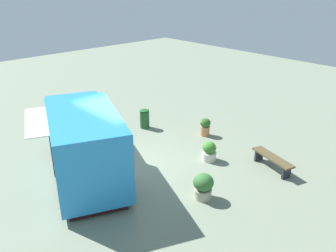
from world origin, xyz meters
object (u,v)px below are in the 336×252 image
food_truck (83,142)px  plaza_bench (272,160)px  person_customer (106,117)px  planter_flowering_near (203,186)px  planter_flowering_side (209,151)px  planter_flowering_far (205,126)px  trash_bin (145,119)px

food_truck → plaza_bench: (-4.86, 4.13, -0.79)m
person_customer → planter_flowering_near: (1.10, 6.83, 0.11)m
food_truck → planter_flowering_near: 4.17m
food_truck → planter_flowering_side: (-3.76, 2.23, -0.80)m
planter_flowering_far → trash_bin: trash_bin is taller
planter_flowering_near → trash_bin: bearing=-111.7°
food_truck → planter_flowering_far: food_truck is taller
planter_flowering_far → plaza_bench: size_ratio=0.43×
person_customer → planter_flowering_side: (-0.84, 5.37, 0.03)m
food_truck → plaza_bench: food_truck is taller
planter_flowering_far → plaza_bench: (0.42, 3.45, -0.04)m
person_customer → planter_flowering_far: (-2.37, 3.82, 0.08)m
planter_flowering_near → trash_bin: size_ratio=0.96×
food_truck → trash_bin: 4.35m
trash_bin → planter_flowering_near: bearing=68.3°
planter_flowering_near → planter_flowering_side: planter_flowering_near is taller
person_customer → planter_flowering_far: bearing=121.8°
planter_flowering_near → trash_bin: (-2.13, -5.36, -0.00)m
person_customer → trash_bin: 1.80m
person_customer → plaza_bench: 7.53m
food_truck → trash_bin: (-3.95, -1.68, -0.72)m
plaza_bench → trash_bin: trash_bin is taller
planter_flowering_near → planter_flowering_side: (-1.94, -1.46, -0.08)m
food_truck → planter_flowering_side: size_ratio=8.19×
planter_flowering_side → food_truck: bearing=-30.7°
food_truck → planter_flowering_far: (-5.28, 0.67, -0.75)m
planter_flowering_near → person_customer: bearing=-99.2°
planter_flowering_side → person_customer: bearing=-81.1°
trash_bin → person_customer: bearing=-55.0°
planter_flowering_near → planter_flowering_far: bearing=-139.0°
person_customer → plaza_bench: person_customer is taller
planter_flowering_far → plaza_bench: planter_flowering_far is taller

